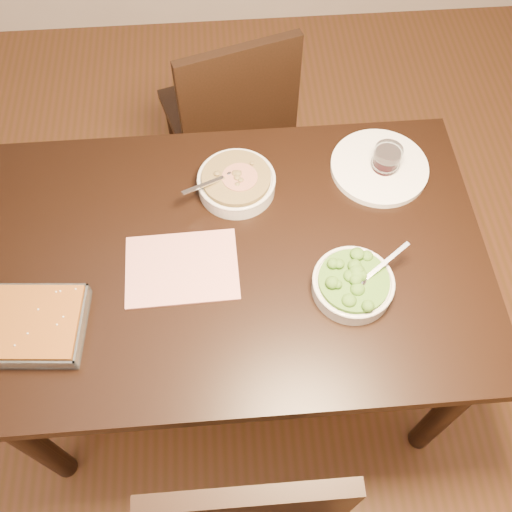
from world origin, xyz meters
TOP-DOWN VIEW (x-y plane):
  - ground at (0.00, 0.00)m, footprint 4.00×4.00m
  - table at (0.00, 0.00)m, footprint 1.40×0.90m
  - magazine_a at (-0.13, -0.04)m, footprint 0.30×0.23m
  - coaster at (0.47, 0.25)m, footprint 0.11×0.11m
  - stew_bowl at (0.03, 0.22)m, footprint 0.23×0.23m
  - broccoli_bowl at (0.31, -0.13)m, footprint 0.23×0.21m
  - baking_dish at (-0.52, -0.18)m, footprint 0.31×0.24m
  - wine_tumbler at (0.47, 0.25)m, footprint 0.08×0.08m
  - dinner_plate at (0.46, 0.26)m, footprint 0.29×0.29m
  - chair_far at (0.03, 0.75)m, footprint 0.53×0.53m

SIDE VIEW (x-z plane):
  - ground at x=0.00m, z-range 0.00..0.00m
  - chair_far at x=0.03m, z-range 0.05..0.96m
  - table at x=0.00m, z-range 0.28..1.03m
  - coaster at x=0.47m, z-range 0.75..0.75m
  - magazine_a at x=-0.13m, z-range 0.75..0.76m
  - dinner_plate at x=0.46m, z-range 0.75..0.77m
  - baking_dish at x=-0.52m, z-range 0.75..0.80m
  - broccoli_bowl at x=0.31m, z-range 0.74..0.82m
  - stew_bowl at x=0.03m, z-range 0.74..0.83m
  - wine_tumbler at x=0.47m, z-range 0.76..0.85m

